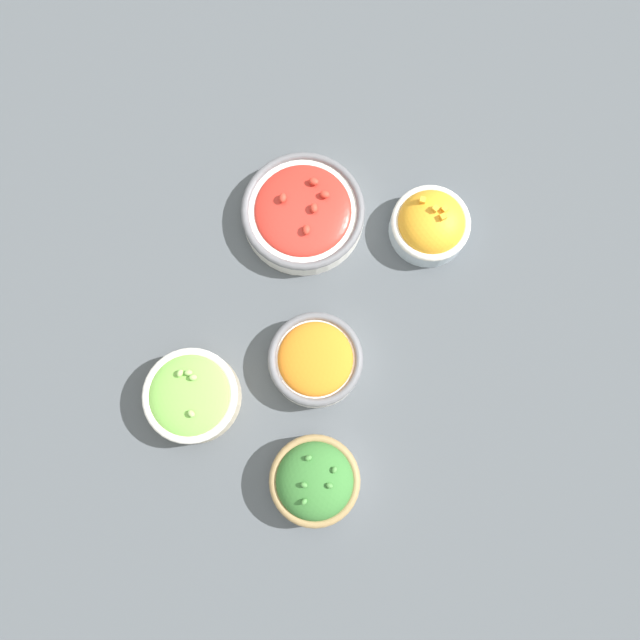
# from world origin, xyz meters

# --- Properties ---
(ground_plane) EXTENTS (3.00, 3.00, 0.00)m
(ground_plane) POSITION_xyz_m (0.00, 0.00, 0.00)
(ground_plane) COLOR #4C5156
(bowl_carrots) EXTENTS (0.14, 0.14, 0.06)m
(bowl_carrots) POSITION_xyz_m (0.06, 0.02, 0.03)
(bowl_carrots) COLOR silver
(bowl_carrots) RESTS_ON ground_plane
(bowl_cherry_tomatoes) EXTENTS (0.19, 0.19, 0.05)m
(bowl_cherry_tomatoes) POSITION_xyz_m (-0.15, -0.09, 0.02)
(bowl_cherry_tomatoes) COLOR silver
(bowl_cherry_tomatoes) RESTS_ON ground_plane
(bowl_squash) EXTENTS (0.12, 0.12, 0.08)m
(bowl_squash) POSITION_xyz_m (-0.20, 0.10, 0.03)
(bowl_squash) COLOR #B2C1CC
(bowl_squash) RESTS_ON ground_plane
(bowl_lettuce) EXTENTS (0.14, 0.14, 0.07)m
(bowl_lettuce) POSITION_xyz_m (0.17, -0.13, 0.03)
(bowl_lettuce) COLOR beige
(bowl_lettuce) RESTS_ON ground_plane
(bowl_broccoli) EXTENTS (0.13, 0.13, 0.08)m
(bowl_broccoli) POSITION_xyz_m (0.22, 0.08, 0.03)
(bowl_broccoli) COLOR silver
(bowl_broccoli) RESTS_ON ground_plane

